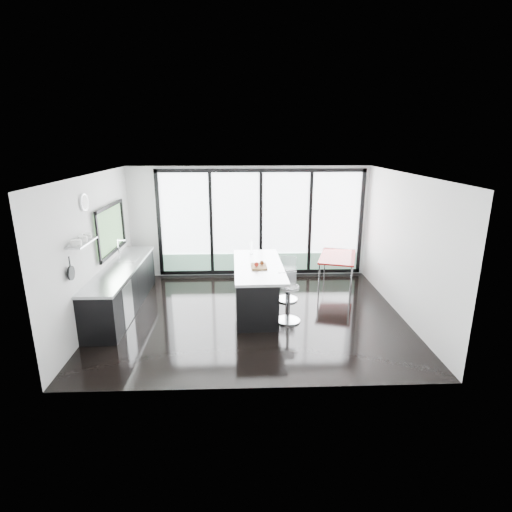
{
  "coord_description": "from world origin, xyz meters",
  "views": [
    {
      "loc": [
        -0.18,
        -7.44,
        3.42
      ],
      "look_at": [
        0.1,
        0.3,
        1.15
      ],
      "focal_mm": 28.0,
      "sensor_mm": 36.0,
      "label": 1
    }
  ],
  "objects_px": {
    "island": "(255,286)",
    "red_table": "(337,271)",
    "bar_stool_far": "(287,284)",
    "bar_stool_near": "(289,304)"
  },
  "relations": [
    {
      "from": "island",
      "to": "red_table",
      "type": "height_order",
      "value": "island"
    },
    {
      "from": "bar_stool_near",
      "to": "island",
      "type": "bearing_deg",
      "value": 126.69
    },
    {
      "from": "bar_stool_near",
      "to": "bar_stool_far",
      "type": "relative_size",
      "value": 0.98
    },
    {
      "from": "island",
      "to": "bar_stool_near",
      "type": "xyz_separation_m",
      "value": [
        0.63,
        -0.67,
        -0.12
      ]
    },
    {
      "from": "island",
      "to": "bar_stool_near",
      "type": "relative_size",
      "value": 3.19
    },
    {
      "from": "island",
      "to": "bar_stool_far",
      "type": "distance_m",
      "value": 0.84
    },
    {
      "from": "island",
      "to": "bar_stool_far",
      "type": "height_order",
      "value": "island"
    },
    {
      "from": "bar_stool_near",
      "to": "red_table",
      "type": "xyz_separation_m",
      "value": [
        1.39,
        1.94,
        0.01
      ]
    },
    {
      "from": "bar_stool_far",
      "to": "red_table",
      "type": "bearing_deg",
      "value": 46.05
    },
    {
      "from": "bar_stool_far",
      "to": "red_table",
      "type": "xyz_separation_m",
      "value": [
        1.3,
        0.86,
        0.0
      ]
    }
  ]
}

